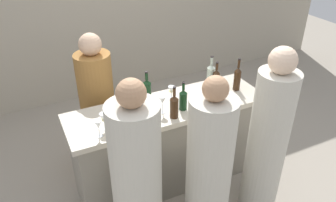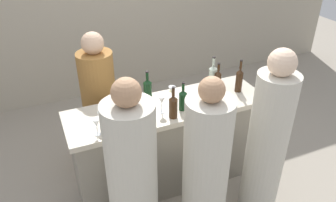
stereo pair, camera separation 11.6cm
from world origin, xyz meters
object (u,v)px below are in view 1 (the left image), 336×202
(wine_bottle_rightmost_amber_brown, at_px, (216,79))
(person_center_guest, at_px, (268,141))
(person_left_guest, at_px, (209,170))
(wine_glass_near_left, at_px, (98,125))
(wine_bottle_second_left_amber_brown, at_px, (174,106))
(wine_glass_near_center, at_px, (104,119))
(wine_bottle_far_right_amber_brown, at_px, (237,78))
(wine_bottle_leftmost_dark_green, at_px, (147,89))
(wine_glass_far_left, at_px, (171,90))
(wine_bottle_second_right_clear_pale, at_px, (211,74))
(person_server_behind, at_px, (98,108))
(water_pitcher, at_px, (129,104))
(wine_bottle_center_dark_green, at_px, (183,99))
(person_right_guest, at_px, (137,180))
(wine_glass_near_right, at_px, (162,101))

(wine_bottle_rightmost_amber_brown, xyz_separation_m, person_center_guest, (0.06, -0.76, -0.27))
(person_left_guest, bearing_deg, wine_glass_near_left, 58.99)
(wine_bottle_second_left_amber_brown, distance_m, wine_bottle_rightmost_amber_brown, 0.67)
(wine_glass_near_center, bearing_deg, wine_bottle_far_right_amber_brown, 3.76)
(wine_bottle_rightmost_amber_brown, distance_m, wine_glass_near_left, 1.30)
(wine_bottle_leftmost_dark_green, xyz_separation_m, wine_bottle_far_right_amber_brown, (0.88, -0.21, 0.02))
(wine_bottle_second_left_amber_brown, distance_m, person_left_guest, 0.61)
(wine_glass_near_center, relative_size, wine_glass_far_left, 1.16)
(wine_bottle_second_right_clear_pale, xyz_separation_m, wine_bottle_rightmost_amber_brown, (0.01, -0.09, -0.01))
(wine_glass_far_left, height_order, person_left_guest, person_left_guest)
(wine_glass_far_left, height_order, person_server_behind, person_server_behind)
(wine_bottle_leftmost_dark_green, distance_m, water_pitcher, 0.27)
(person_left_guest, bearing_deg, wine_bottle_second_right_clear_pale, -27.14)
(wine_bottle_leftmost_dark_green, xyz_separation_m, wine_bottle_rightmost_amber_brown, (0.70, -0.10, -0.00))
(wine_bottle_center_dark_green, height_order, water_pitcher, wine_bottle_center_dark_green)
(wine_bottle_center_dark_green, xyz_separation_m, wine_bottle_far_right_amber_brown, (0.65, 0.09, 0.02))
(wine_bottle_second_left_amber_brown, height_order, person_center_guest, person_center_guest)
(person_server_behind, bearing_deg, wine_bottle_leftmost_dark_green, 24.46)
(wine_bottle_rightmost_amber_brown, distance_m, wine_glass_far_left, 0.49)
(person_center_guest, bearing_deg, person_right_guest, 106.57)
(wine_bottle_second_left_amber_brown, relative_size, wine_glass_near_center, 1.96)
(person_left_guest, height_order, person_right_guest, person_right_guest)
(wine_glass_near_left, bearing_deg, wine_bottle_second_right_clear_pale, 16.12)
(wine_glass_near_center, height_order, water_pitcher, water_pitcher)
(wine_bottle_leftmost_dark_green, height_order, person_left_guest, person_left_guest)
(wine_bottle_center_dark_green, relative_size, wine_bottle_second_right_clear_pale, 0.86)
(wine_bottle_leftmost_dark_green, xyz_separation_m, person_right_guest, (-0.42, -0.77, -0.31))
(water_pitcher, distance_m, person_server_behind, 0.67)
(wine_glass_near_center, bearing_deg, wine_glass_near_left, -131.94)
(wine_bottle_center_dark_green, relative_size, water_pitcher, 1.70)
(wine_bottle_far_right_amber_brown, height_order, wine_glass_near_center, wine_bottle_far_right_amber_brown)
(wine_glass_near_left, bearing_deg, person_left_guest, -35.51)
(wine_glass_near_center, relative_size, wine_glass_near_right, 0.94)
(person_center_guest, relative_size, person_right_guest, 1.03)
(water_pitcher, height_order, person_right_guest, person_right_guest)
(wine_bottle_center_dark_green, height_order, wine_glass_far_left, wine_bottle_center_dark_green)
(wine_bottle_second_left_amber_brown, bearing_deg, wine_bottle_far_right_amber_brown, 12.75)
(wine_bottle_leftmost_dark_green, bearing_deg, wine_bottle_second_right_clear_pale, -0.76)
(wine_bottle_leftmost_dark_green, bearing_deg, person_center_guest, -48.43)
(water_pitcher, distance_m, person_left_guest, 0.90)
(wine_glass_far_left, bearing_deg, wine_bottle_center_dark_green, -86.74)
(wine_glass_near_left, xyz_separation_m, person_left_guest, (0.72, -0.52, -0.33))
(water_pitcher, bearing_deg, wine_glass_far_left, 5.40)
(wine_bottle_second_right_clear_pale, xyz_separation_m, wine_glass_near_center, (-1.20, -0.29, -0.02))
(person_server_behind, bearing_deg, person_right_guest, -18.13)
(person_left_guest, distance_m, person_right_guest, 0.58)
(wine_bottle_center_dark_green, distance_m, wine_glass_near_left, 0.80)
(wine_bottle_far_right_amber_brown, distance_m, person_left_guest, 1.06)
(wine_bottle_second_right_clear_pale, bearing_deg, wine_bottle_second_left_amber_brown, -148.09)
(wine_glass_near_left, bearing_deg, wine_glass_near_right, 9.81)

